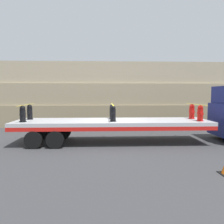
# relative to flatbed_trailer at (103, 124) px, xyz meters

# --- Properties ---
(ground_plane) EXTENTS (120.00, 120.00, 0.00)m
(ground_plane) POSITION_rel_flatbed_trailer_xyz_m (0.50, 0.00, -1.01)
(ground_plane) COLOR #38383A
(rock_cliff) EXTENTS (60.00, 3.30, 5.15)m
(rock_cliff) POSITION_rel_flatbed_trailer_xyz_m (0.50, 7.00, 1.56)
(rock_cliff) COLOR gray
(rock_cliff) RESTS_ON ground_plane
(flatbed_trailer) EXTENTS (10.31, 2.55, 1.22)m
(flatbed_trailer) POSITION_rel_flatbed_trailer_xyz_m (0.00, 0.00, 0.00)
(flatbed_trailer) COLOR #B2B2B7
(flatbed_trailer) RESTS_ON ground_plane
(fire_hydrant_black_near_0) EXTENTS (0.35, 0.56, 0.83)m
(fire_hydrant_black_near_0) POSITION_rel_flatbed_trailer_xyz_m (-4.06, -0.54, 0.61)
(fire_hydrant_black_near_0) COLOR black
(fire_hydrant_black_near_0) RESTS_ON flatbed_trailer
(fire_hydrant_black_far_0) EXTENTS (0.35, 0.56, 0.83)m
(fire_hydrant_black_far_0) POSITION_rel_flatbed_trailer_xyz_m (-4.06, 0.54, 0.61)
(fire_hydrant_black_far_0) COLOR black
(fire_hydrant_black_far_0) RESTS_ON flatbed_trailer
(fire_hydrant_black_near_1) EXTENTS (0.35, 0.56, 0.83)m
(fire_hydrant_black_near_1) POSITION_rel_flatbed_trailer_xyz_m (0.50, -0.54, 0.61)
(fire_hydrant_black_near_1) COLOR black
(fire_hydrant_black_near_1) RESTS_ON flatbed_trailer
(fire_hydrant_black_far_1) EXTENTS (0.35, 0.56, 0.83)m
(fire_hydrant_black_far_1) POSITION_rel_flatbed_trailer_xyz_m (0.50, 0.54, 0.61)
(fire_hydrant_black_far_1) COLOR black
(fire_hydrant_black_far_1) RESTS_ON flatbed_trailer
(fire_hydrant_red_near_2) EXTENTS (0.35, 0.56, 0.83)m
(fire_hydrant_red_near_2) POSITION_rel_flatbed_trailer_xyz_m (5.05, -0.54, 0.61)
(fire_hydrant_red_near_2) COLOR red
(fire_hydrant_red_near_2) RESTS_ON flatbed_trailer
(fire_hydrant_red_far_2) EXTENTS (0.35, 0.56, 0.83)m
(fire_hydrant_red_far_2) POSITION_rel_flatbed_trailer_xyz_m (5.05, 0.54, 0.61)
(fire_hydrant_red_far_2) COLOR red
(fire_hydrant_red_far_2) RESTS_ON flatbed_trailer
(cargo_strap_rear) EXTENTS (0.05, 2.65, 0.01)m
(cargo_strap_rear) POSITION_rel_flatbed_trailer_xyz_m (-4.06, 0.00, 1.04)
(cargo_strap_rear) COLOR yellow
(cargo_strap_rear) RESTS_ON fire_hydrant_black_near_0
(cargo_strap_middle) EXTENTS (0.05, 2.65, 0.01)m
(cargo_strap_middle) POSITION_rel_flatbed_trailer_xyz_m (0.50, 0.00, 1.04)
(cargo_strap_middle) COLOR yellow
(cargo_strap_middle) RESTS_ON fire_hydrant_black_near_1
(cargo_strap_front) EXTENTS (0.05, 2.65, 0.01)m
(cargo_strap_front) POSITION_rel_flatbed_trailer_xyz_m (5.05, 0.00, 1.04)
(cargo_strap_front) COLOR yellow
(cargo_strap_front) RESTS_ON fire_hydrant_red_near_2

